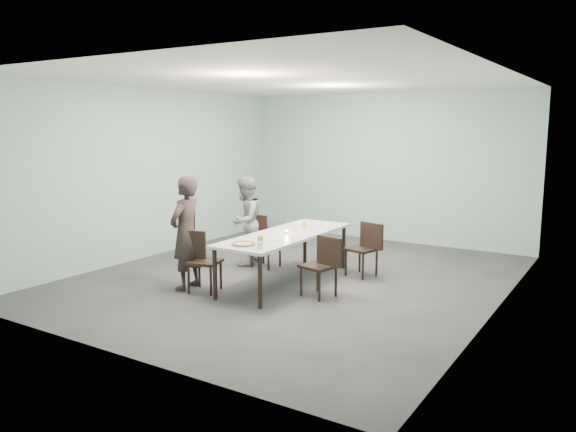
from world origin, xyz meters
The scene contains 16 objects.
ground centered at (0.00, 0.00, 0.00)m, with size 7.00×7.00×0.00m, color #333335.
room_shell centered at (0.00, 0.00, 2.03)m, with size 6.02×7.02×3.01m.
table centered at (0.02, -0.29, 0.69)m, with size 0.93×2.61×0.75m.
chair_near_left centered at (-0.78, -1.31, 0.50)m, with size 0.65×0.51×0.87m.
chair_far_left centered at (-0.84, 0.32, 0.50)m, with size 0.61×0.42×0.87m.
chair_near_right centered at (0.86, -0.66, 0.50)m, with size 0.65×0.50×0.87m.
chair_far_right centered at (0.90, 0.64, 0.50)m, with size 0.65×0.51×0.87m.
diner_near centered at (-1.02, -1.32, 0.82)m, with size 0.60×0.39×1.64m, color black.
diner_far centered at (-1.15, 0.28, 0.75)m, with size 0.73×0.57×1.50m, color gray.
pizza centered at (0.00, -1.31, 0.77)m, with size 0.34×0.34×0.04m.
side_plate centered at (0.15, -0.76, 0.76)m, with size 0.18×0.18×0.01m, color white.
beer_glass centered at (0.24, -1.26, 0.82)m, with size 0.08×0.08×0.15m, color gold.
water_tumbler centered at (0.30, -1.36, 0.80)m, with size 0.08×0.08×0.09m, color silver.
tealight centered at (0.04, -0.29, 0.77)m, with size 0.06×0.06×0.05m.
amber_tumbler centered at (-0.02, 0.33, 0.79)m, with size 0.07×0.07×0.08m, color gold.
menu centered at (-0.22, 0.65, 0.75)m, with size 0.30×0.22×0.01m, color silver.
Camera 1 is at (4.42, -7.22, 2.33)m, focal length 35.00 mm.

